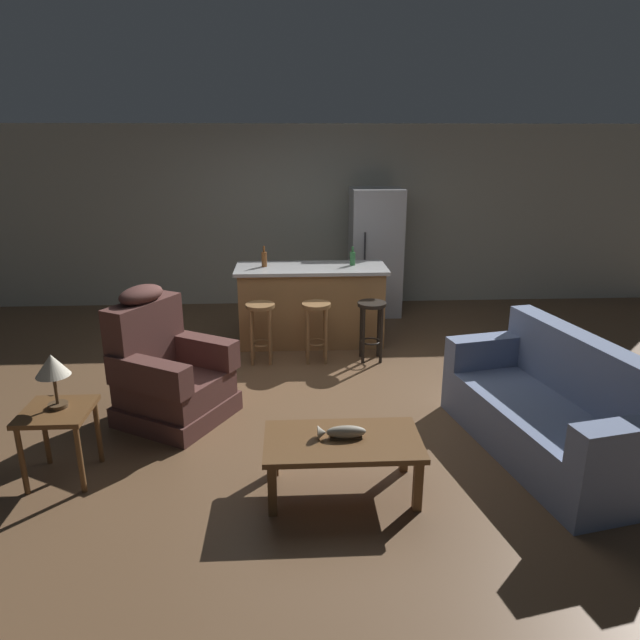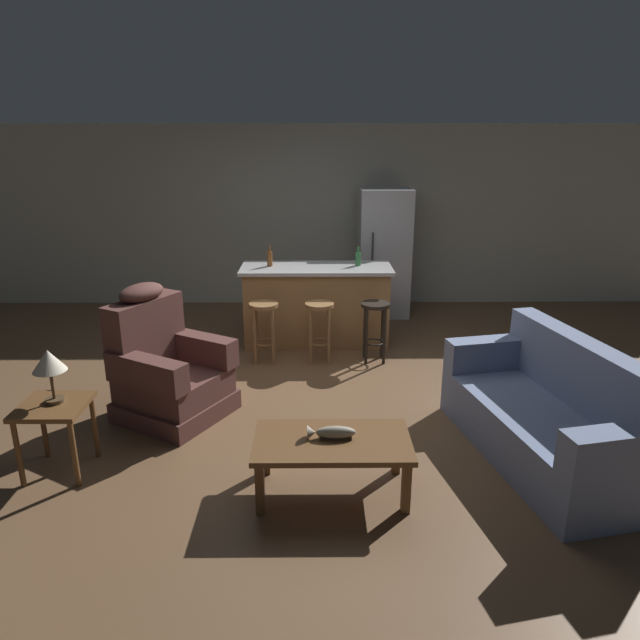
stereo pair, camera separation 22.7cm
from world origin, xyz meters
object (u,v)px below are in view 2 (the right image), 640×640
at_px(coffee_table, 332,446).
at_px(bottle_tall_green, 358,258).
at_px(bottle_short_amber, 270,258).
at_px(recliner_near_lamp, 167,370).
at_px(bar_stool_right, 375,321).
at_px(bar_stool_left, 264,321).
at_px(fish_figurine, 331,433).
at_px(end_table, 54,416).
at_px(bar_stool_middle, 320,321).
at_px(refrigerator, 384,253).
at_px(kitchen_island, 316,305).
at_px(couch, 550,417).
at_px(table_lamp, 49,363).

height_order(coffee_table, bottle_tall_green, bottle_tall_green).
bearing_deg(bottle_short_amber, recliner_near_lamp, -112.43).
bearing_deg(bar_stool_right, bar_stool_left, 180.00).
relative_size(fish_figurine, end_table, 0.61).
distance_m(bar_stool_middle, refrigerator, 2.08).
relative_size(coffee_table, bottle_tall_green, 4.86).
bearing_deg(kitchen_island, end_table, -124.36).
relative_size(end_table, bottle_tall_green, 2.48).
height_order(end_table, bar_stool_middle, bar_stool_middle).
relative_size(bar_stool_right, bottle_short_amber, 2.75).
bearing_deg(bottle_short_amber, bottle_tall_green, 1.02).
distance_m(kitchen_island, bottle_tall_green, 0.75).
relative_size(coffee_table, couch, 0.54).
distance_m(fish_figurine, end_table, 2.06).
relative_size(table_lamp, bottle_short_amber, 1.66).
height_order(coffee_table, bar_stool_middle, bar_stool_middle).
bearing_deg(bottle_tall_green, coffee_table, -97.12).
bearing_deg(table_lamp, bar_stool_right, 40.13).
relative_size(refrigerator, bottle_short_amber, 7.12).
bearing_deg(bar_stool_middle, bottle_tall_green, 55.65).
relative_size(coffee_table, bar_stool_left, 1.62).
bearing_deg(couch, bottle_tall_green, -75.84).
bearing_deg(table_lamp, kitchen_island, 55.38).
bearing_deg(recliner_near_lamp, refrigerator, 83.21).
height_order(end_table, bottle_short_amber, bottle_short_amber).
xyz_separation_m(end_table, kitchen_island, (1.95, 2.85, 0.02)).
bearing_deg(couch, bar_stool_middle, -60.46).
bearing_deg(bottle_short_amber, end_table, -115.74).
distance_m(bar_stool_left, bar_stool_middle, 0.62).
height_order(table_lamp, bottle_short_amber, bottle_short_amber).
distance_m(end_table, kitchen_island, 3.45).
xyz_separation_m(bar_stool_middle, refrigerator, (0.91, 1.83, 0.41)).
relative_size(bar_stool_middle, bottle_short_amber, 2.75).
xyz_separation_m(kitchen_island, bar_stool_left, (-0.58, -0.63, -0.01)).
height_order(coffee_table, end_table, end_table).
distance_m(fish_figurine, kitchen_island, 3.12).
xyz_separation_m(fish_figurine, refrigerator, (0.85, 4.32, 0.42)).
distance_m(couch, refrigerator, 4.01).
relative_size(end_table, bar_stool_right, 0.82).
xyz_separation_m(couch, bottle_short_amber, (-2.38, 2.71, 0.70)).
bearing_deg(kitchen_island, table_lamp, -124.62).
xyz_separation_m(kitchen_island, bar_stool_middle, (0.03, -0.63, -0.01)).
xyz_separation_m(coffee_table, kitchen_island, (-0.10, 3.13, 0.11)).
distance_m(coffee_table, recliner_near_lamp, 1.91).
relative_size(coffee_table, bar_stool_right, 1.62).
height_order(end_table, bar_stool_left, bar_stool_left).
height_order(fish_figurine, recliner_near_lamp, recliner_near_lamp).
distance_m(coffee_table, bar_stool_right, 2.56).
height_order(fish_figurine, bar_stool_middle, bar_stool_middle).
xyz_separation_m(end_table, refrigerator, (2.89, 4.05, 0.42)).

